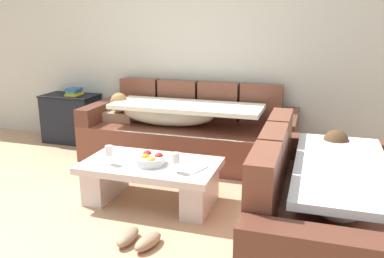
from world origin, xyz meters
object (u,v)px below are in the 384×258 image
Objects in this scene: couch_along_wall at (186,132)px; side_cabinet at (72,118)px; coffee_table at (151,177)px; fruit_bowl at (150,160)px; wine_glass_near_right at (176,159)px; couch_near_window at (323,210)px; book_stack_on_cabinet at (74,92)px; wine_glass_near_left at (109,151)px; pair_of_shoes at (138,239)px; open_magazine at (188,166)px.

couch_along_wall is 1.71m from side_cabinet.
side_cabinet is at bearing 141.01° from coffee_table.
couch_along_wall is 3.38× the size of side_cabinet.
fruit_bowl is 0.31m from wine_glass_near_right.
couch_near_window is 6.62× the size of fruit_bowl.
couch_along_wall is at bearing 43.47° from couch_near_window.
book_stack_on_cabinet is at bearing 172.25° from couch_along_wall.
wine_glass_near_right is at bearing -37.48° from side_cabinet.
couch_along_wall is 1.31× the size of couch_near_window.
coffee_table is 0.44m from wine_glass_near_left.
book_stack_on_cabinet is 0.69× the size of pair_of_shoes.
side_cabinet reaches higher than pair_of_shoes.
pair_of_shoes is at bearing -75.00° from coffee_table.
book_stack_on_cabinet is (-3.16, 1.83, 0.35)m from couch_near_window.
open_magazine is at bearing 5.69° from fruit_bowl.
couch_near_window is 3.71m from side_cabinet.
fruit_bowl is 1.69× the size of wine_glass_near_right.
wine_glass_near_left is at bearing -148.69° from open_magazine.
fruit_bowl is 0.86× the size of pair_of_shoes.
couch_near_window is at bearing -29.67° from side_cabinet.
coffee_table is 7.23× the size of wine_glass_near_right.
couch_along_wall is 2.22m from couch_near_window.
fruit_bowl reaches higher than pair_of_shoes.
couch_near_window is 1.54× the size of coffee_table.
wine_glass_near_right is at bearing -21.04° from fruit_bowl.
coffee_table is 3.69× the size of pair_of_shoes.
wine_glass_near_left is at bearing 179.39° from wine_glass_near_right.
wine_glass_near_right is (0.28, -0.11, 0.07)m from fruit_bowl.
wine_glass_near_right is 0.74× the size of book_stack_on_cabinet.
couch_along_wall is 14.65× the size of wine_glass_near_left.
couch_along_wall and couch_near_window have the same top height.
couch_along_wall reaches higher than fruit_bowl.
open_magazine reaches higher than coffee_table.
fruit_bowl is 1.69× the size of wine_glass_near_left.
book_stack_on_cabinet is 2.91m from pair_of_shoes.
coffee_table is at bearing -38.99° from side_cabinet.
side_cabinet is 3.21× the size of book_stack_on_cabinet.
coffee_table is (0.07, -1.21, -0.09)m from couch_along_wall.
open_magazine is 0.39× the size of side_cabinet.
fruit_bowl is at bearing -86.31° from couch_along_wall.
fruit_bowl is 2.27m from book_stack_on_cabinet.
wine_glass_near_left is (-0.34, -0.10, 0.07)m from fruit_bowl.
wine_glass_near_right is (0.29, -0.15, 0.26)m from coffee_table.
couch_near_window reaches higher than pair_of_shoes.
pair_of_shoes is (-1.27, -0.29, -0.29)m from couch_near_window.
fruit_bowl is at bearing -39.59° from side_cabinet.
couch_near_window is at bearing 0.05° from open_magazine.
coffee_table is at bearing 105.00° from pair_of_shoes.
coffee_table is 4.29× the size of fruit_bowl.
couch_along_wall is at bearing 79.19° from wine_glass_near_left.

